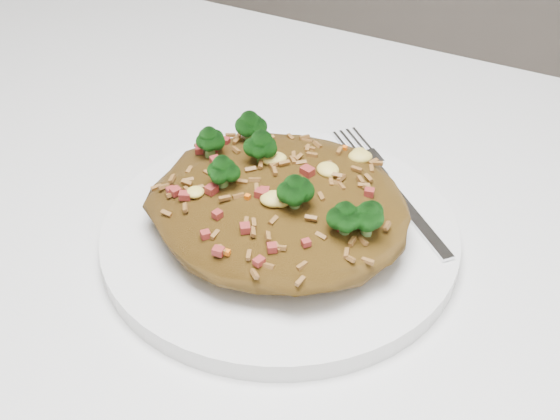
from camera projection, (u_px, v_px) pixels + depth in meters
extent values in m
cube|color=silver|center=(168.00, 318.00, 0.51)|extent=(1.20, 0.80, 0.04)
cylinder|color=brown|center=(12.00, 224.00, 1.17)|extent=(0.06, 0.06, 0.71)
cylinder|color=white|center=(280.00, 235.00, 0.53)|extent=(0.24, 0.24, 0.01)
ellipsoid|color=brown|center=(280.00, 205.00, 0.51)|extent=(0.18, 0.16, 0.04)
ellipsoid|color=#083907|center=(262.00, 145.00, 0.52)|extent=(0.02, 0.02, 0.02)
ellipsoid|color=#083907|center=(345.00, 216.00, 0.46)|extent=(0.02, 0.02, 0.02)
ellipsoid|color=#083907|center=(250.00, 125.00, 0.55)|extent=(0.02, 0.02, 0.02)
ellipsoid|color=#083907|center=(295.00, 190.00, 0.48)|extent=(0.02, 0.02, 0.02)
ellipsoid|color=#083907|center=(222.00, 170.00, 0.50)|extent=(0.02, 0.02, 0.02)
ellipsoid|color=#083907|center=(209.00, 140.00, 0.53)|extent=(0.02, 0.02, 0.02)
ellipsoid|color=#083907|center=(367.00, 217.00, 0.47)|extent=(0.02, 0.02, 0.02)
cube|color=silver|center=(423.00, 228.00, 0.52)|extent=(0.08, 0.07, 0.00)
cube|color=silver|center=(360.00, 151.00, 0.59)|extent=(0.04, 0.04, 0.00)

